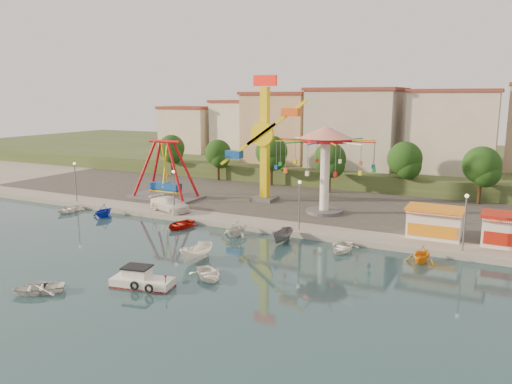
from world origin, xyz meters
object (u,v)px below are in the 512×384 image
Objects in this scene: kamikaze_tower at (267,143)px; wave_swinger at (326,150)px; cabin_motorboat at (141,281)px; rowboat_a at (208,274)px; van at (170,204)px; skiff at (197,253)px; pirate_ship_ride at (165,171)px.

kamikaze_tower reaches higher than wave_swinger.
cabin_motorboat is 5.29m from rowboat_a.
wave_swinger is 24.92m from rowboat_a.
van is at bearing -156.24° from wave_swinger.
wave_swinger is (9.10, -3.00, -0.19)m from kamikaze_tower.
van is (-12.09, 19.92, 1.01)m from cabin_motorboat.
rowboat_a is (3.62, 3.86, -0.07)m from cabin_motorboat.
rowboat_a is 22.49m from van.
van is (-8.06, -10.56, -6.93)m from kamikaze_tower.
van reaches higher than cabin_motorboat.
skiff is (4.47, -23.52, -7.60)m from kamikaze_tower.
skiff is (-4.62, -20.52, -7.41)m from wave_swinger.
skiff is (0.45, 6.95, 0.34)m from cabin_motorboat.
pirate_ship_ride is 2.75× the size of rowboat_a.
van is at bearing 109.64° from cabin_motorboat.
kamikaze_tower is at bearing -21.67° from van.
pirate_ship_ride is at bearing 84.32° from rowboat_a.
skiff reaches higher than rowboat_a.
skiff is (-3.17, 3.09, 0.41)m from rowboat_a.
rowboat_a is 0.61× the size of van.
van reaches higher than skiff.
wave_swinger reaches higher than pirate_ship_ride.
kamikaze_tower is 9.58m from wave_swinger.
kamikaze_tower is 4.53× the size of rowboat_a.
cabin_motorboat is 0.85× the size of van.
kamikaze_tower reaches higher than van.
pirate_ship_ride reaches higher than van.
pirate_ship_ride is 1.69× the size of van.
wave_swinger is 19.92m from van.
pirate_ship_ride reaches higher than skiff.
cabin_motorboat is (4.02, -30.47, -7.94)m from kamikaze_tower.
skiff is at bearing 86.69° from rowboat_a.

